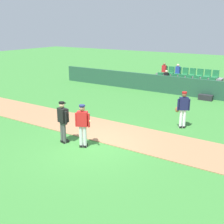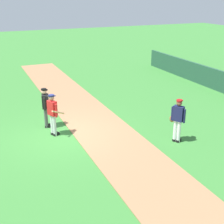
{
  "view_description": "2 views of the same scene",
  "coord_description": "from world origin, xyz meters",
  "px_view_note": "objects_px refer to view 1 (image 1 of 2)",
  "views": [
    {
      "loc": [
        6.54,
        -8.38,
        4.69
      ],
      "look_at": [
        0.0,
        1.74,
        0.97
      ],
      "focal_mm": 45.28,
      "sensor_mm": 36.0,
      "label": 1
    },
    {
      "loc": [
        11.61,
        -2.8,
        5.52
      ],
      "look_at": [
        0.86,
        1.96,
        1.01
      ],
      "focal_mm": 49.78,
      "sensor_mm": 36.0,
      "label": 2
    }
  ],
  "objects_px": {
    "batter_red_jersey": "(83,124)",
    "equipment_bag": "(206,97)",
    "runner_navy_jersey": "(183,108)",
    "umpire_home_plate": "(63,120)"
  },
  "relations": [
    {
      "from": "batter_red_jersey",
      "to": "equipment_bag",
      "type": "relative_size",
      "value": 1.96
    },
    {
      "from": "batter_red_jersey",
      "to": "umpire_home_plate",
      "type": "bearing_deg",
      "value": -175.5
    },
    {
      "from": "batter_red_jersey",
      "to": "equipment_bag",
      "type": "height_order",
      "value": "batter_red_jersey"
    },
    {
      "from": "batter_red_jersey",
      "to": "runner_navy_jersey",
      "type": "distance_m",
      "value": 4.98
    },
    {
      "from": "runner_navy_jersey",
      "to": "umpire_home_plate",
      "type": "bearing_deg",
      "value": -128.83
    },
    {
      "from": "batter_red_jersey",
      "to": "runner_navy_jersey",
      "type": "height_order",
      "value": "same"
    },
    {
      "from": "batter_red_jersey",
      "to": "runner_navy_jersey",
      "type": "relative_size",
      "value": 1.0
    },
    {
      "from": "batter_red_jersey",
      "to": "equipment_bag",
      "type": "xyz_separation_m",
      "value": [
        2.07,
        10.14,
        -0.79
      ]
    },
    {
      "from": "batter_red_jersey",
      "to": "umpire_home_plate",
      "type": "xyz_separation_m",
      "value": [
        -0.97,
        -0.08,
        0.03
      ]
    },
    {
      "from": "batter_red_jersey",
      "to": "runner_navy_jersey",
      "type": "bearing_deg",
      "value": 59.31
    }
  ]
}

